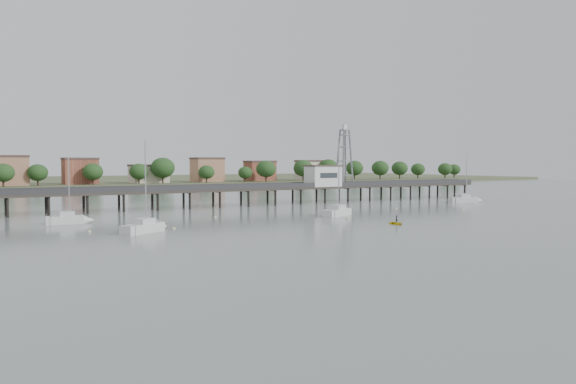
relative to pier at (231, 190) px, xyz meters
name	(u,v)px	position (x,y,z in m)	size (l,w,h in m)	color
ground_plane	(421,237)	(0.00, -60.00, -3.79)	(500.00, 500.00, 0.00)	slate
pier	(231,190)	(0.00, 0.00, 0.00)	(150.00, 5.00, 5.50)	#2D2823
pier_building	(323,176)	(25.00, 0.00, 2.87)	(8.40, 5.40, 5.30)	silver
lattice_tower	(344,158)	(31.50, 0.00, 7.31)	(3.20, 3.20, 15.50)	slate
sailboat_a	(150,227)	(-29.18, -35.75, -3.16)	(8.25, 6.64, 13.72)	silver
sailboat_b	(74,220)	(-36.80, -19.08, -3.14)	(6.94, 2.73, 11.32)	silver
sailboat_e	(469,200)	(56.99, -17.72, -3.15)	(8.12, 4.75, 12.94)	silver
sailboat_c	(341,212)	(9.18, -29.41, -3.16)	(8.85, 6.07, 14.22)	silver
white_tender	(74,220)	(-36.40, -17.19, -3.41)	(3.28, 1.50, 1.25)	silver
yellow_dinghy	(396,224)	(7.76, -46.45, -3.79)	(2.06, 0.60, 2.88)	yellow
dinghy_occupant	(396,224)	(7.76, -46.45, -3.79)	(0.43, 1.19, 0.29)	black
mooring_buoys	(298,218)	(-0.87, -30.30, -3.71)	(73.61, 14.84, 0.39)	beige
far_shore	(81,181)	(0.36, 179.58, -2.85)	(500.00, 170.00, 10.40)	#475133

